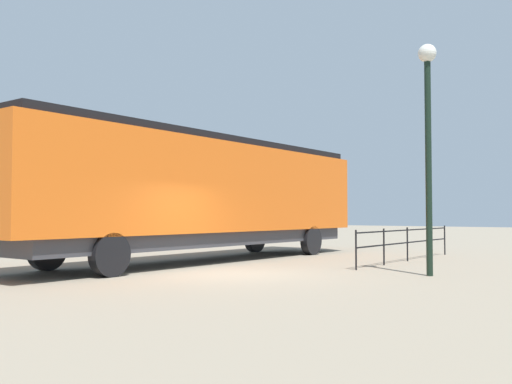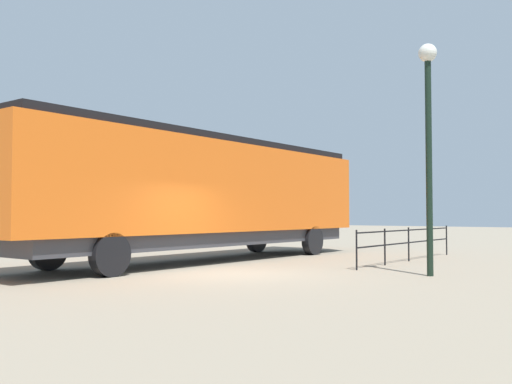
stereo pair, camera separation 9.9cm
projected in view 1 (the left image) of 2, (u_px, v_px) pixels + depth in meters
name	position (u px, v px, depth m)	size (l,w,h in m)	color
ground_plane	(230.00, 274.00, 14.77)	(120.00, 120.00, 0.00)	gray
locomotive	(212.00, 193.00, 19.26)	(3.00, 15.00, 4.09)	orange
lamp_post	(428.00, 119.00, 14.47)	(0.47, 0.47, 5.92)	black
platform_fence	(407.00, 239.00, 18.83)	(0.05, 7.50, 1.12)	black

